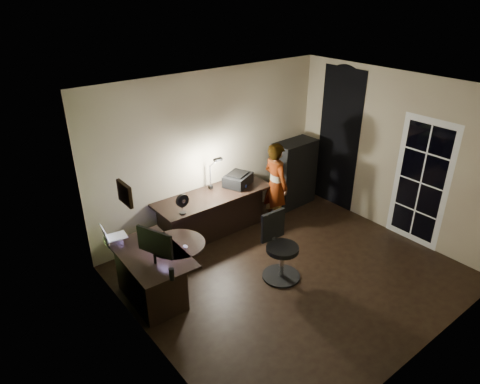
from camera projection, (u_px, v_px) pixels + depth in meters
floor at (292, 274)px, 6.37m from camera, size 4.50×4.00×0.01m
ceiling at (304, 92)px, 5.16m from camera, size 4.50×4.00×0.01m
wall_back at (212, 151)px, 7.17m from camera, size 4.50×0.01×2.70m
wall_front at (437, 261)px, 4.36m from camera, size 4.50×0.01×2.70m
wall_left at (146, 252)px, 4.51m from camera, size 0.01×4.00×2.70m
wall_right at (394, 155)px, 7.02m from camera, size 0.01×4.00×2.70m
green_wall_overlay at (147, 251)px, 4.52m from camera, size 0.00×4.00×2.70m
arched_doorway at (338, 140)px, 7.84m from camera, size 0.01×0.90×2.60m
french_door at (421, 183)px, 6.76m from camera, size 0.02×0.92×2.10m
framed_picture at (125, 194)px, 4.62m from camera, size 0.04×0.30×0.25m
desk_left at (154, 276)px, 5.74m from camera, size 0.81×1.27×0.72m
desk_right at (214, 214)px, 7.20m from camera, size 2.03×0.71×0.76m
cabinet at (294, 173)px, 8.12m from camera, size 0.86×0.45×1.27m
laptop_stand at (113, 241)px, 5.81m from camera, size 0.21×0.18×0.09m
laptop at (115, 230)px, 5.77m from camera, size 0.34×0.33×0.21m
monitor at (154, 252)px, 5.33m from camera, size 0.30×0.54×0.35m
mouse at (185, 246)px, 5.73m from camera, size 0.07×0.09×0.03m
phone at (187, 242)px, 5.85m from camera, size 0.09×0.14×0.01m
pen at (195, 250)px, 5.67m from camera, size 0.06×0.13×0.01m
speaker at (172, 274)px, 5.08m from camera, size 0.07×0.07×0.16m
notepad at (156, 267)px, 5.34m from camera, size 0.24×0.28×0.01m
desk_fan at (182, 204)px, 6.39m from camera, size 0.22×0.13×0.32m
headphones at (242, 187)px, 7.19m from camera, size 0.19×0.12×0.08m
printer at (238, 179)px, 7.31m from camera, size 0.58×0.52×0.21m
desk_lamp at (210, 171)px, 7.07m from camera, size 0.18×0.31×0.66m
office_chair at (282, 248)px, 6.08m from camera, size 0.57×0.57×1.00m
person at (276, 185)px, 7.36m from camera, size 0.40×0.57×1.52m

